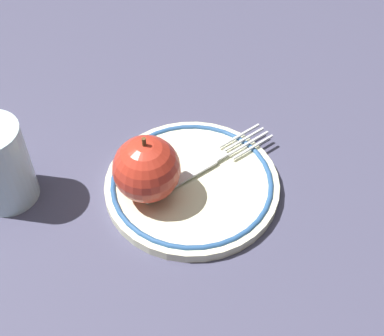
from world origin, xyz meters
The scene contains 4 objects.
ground_plane centered at (0.00, 0.00, 0.00)m, with size 2.00×2.00×0.00m, color #44435D.
plate centered at (-0.02, -0.02, 0.01)m, with size 0.20×0.20×0.02m.
apple_red_whole centered at (-0.06, -0.04, 0.05)m, with size 0.07×0.07×0.08m.
fork centered at (0.00, 0.01, 0.02)m, with size 0.15×0.13×0.00m.
Camera 1 is at (0.01, -0.40, 0.47)m, focal length 50.00 mm.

